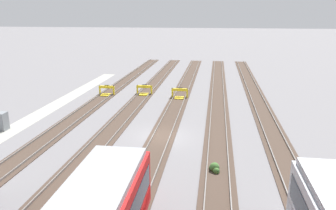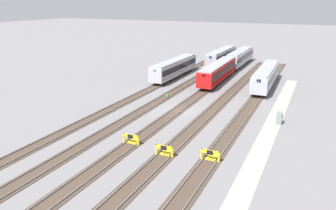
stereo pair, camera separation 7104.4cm
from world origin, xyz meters
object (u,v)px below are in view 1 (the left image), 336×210
bumper_stop_near_inner_track (144,91)px  bumper_stop_middle_track (180,94)px  bumper_stop_nearest_track (106,91)px  weed_clump (215,168)px  electrical_cabinet (2,121)px

bumper_stop_near_inner_track → bumper_stop_middle_track: size_ratio=1.00×
bumper_stop_middle_track → bumper_stop_nearest_track: bearing=-90.8°
bumper_stop_nearest_track → weed_clump: size_ratio=2.18×
bumper_stop_near_inner_track → bumper_stop_middle_track: (1.08, 4.63, 0.00)m
bumper_stop_middle_track → electrical_cabinet: size_ratio=1.25×
bumper_stop_near_inner_track → bumper_stop_nearest_track: bearing=-78.4°
electrical_cabinet → bumper_stop_middle_track: bearing=133.4°
bumper_stop_near_inner_track → bumper_stop_middle_track: same height
bumper_stop_near_inner_track → electrical_cabinet: electrical_cabinet is taller
bumper_stop_nearest_track → bumper_stop_middle_track: (0.12, 9.28, 0.00)m
electrical_cabinet → bumper_stop_near_inner_track: bearing=146.6°
electrical_cabinet → weed_clump: bearing=74.4°
bumper_stop_middle_track → weed_clump: bumper_stop_middle_track is taller
bumper_stop_nearest_track → bumper_stop_middle_track: size_ratio=1.00×
bumper_stop_middle_track → electrical_cabinet: (13.40, -14.19, 0.29)m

